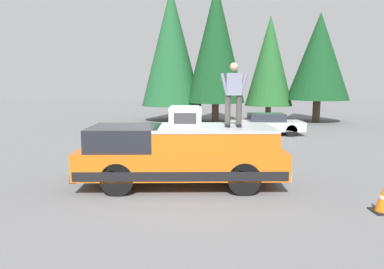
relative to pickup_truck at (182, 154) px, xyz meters
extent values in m
plane|color=slate|center=(-0.08, 0.28, -0.87)|extent=(90.00, 90.00, 0.00)
cube|color=orange|center=(0.00, 0.01, -0.17)|extent=(2.00, 5.50, 0.70)
cube|color=black|center=(0.00, 0.01, -0.37)|extent=(2.01, 5.39, 0.24)
cube|color=black|center=(0.00, 1.52, 0.48)|extent=(1.84, 1.87, 0.60)
cube|color=orange|center=(0.00, -0.87, 0.44)|extent=(1.92, 3.19, 0.52)
cube|color=#A8AAAF|center=(0.00, -0.87, 0.74)|extent=(1.94, 3.19, 0.08)
cube|color=#232326|center=(0.00, 2.70, -0.44)|extent=(1.96, 0.16, 0.20)
cube|color=#B2B5BA|center=(0.00, -2.68, -0.44)|extent=(1.96, 0.16, 0.20)
cylinder|color=black|center=(-0.85, 1.60, -0.45)|extent=(0.30, 0.84, 0.84)
cylinder|color=black|center=(0.85, 1.60, -0.45)|extent=(0.30, 0.84, 0.84)
cylinder|color=black|center=(-0.85, -1.59, -0.45)|extent=(0.30, 0.84, 0.84)
cylinder|color=black|center=(0.85, -1.59, -0.45)|extent=(0.30, 0.84, 0.84)
cube|color=silver|center=(-0.16, -0.10, 1.04)|extent=(0.64, 0.84, 0.52)
cube|color=#2D2D30|center=(-0.48, -0.10, 1.04)|extent=(0.01, 0.59, 0.29)
cube|color=#99999E|center=(-0.16, -0.10, 1.32)|extent=(0.58, 0.76, 0.04)
cylinder|color=#423D38|center=(-0.16, -1.53, 1.20)|extent=(0.15, 0.15, 0.84)
cube|color=black|center=(-0.20, -1.53, 0.82)|extent=(0.26, 0.11, 0.08)
cylinder|color=#423D38|center=(-0.16, -1.23, 1.20)|extent=(0.15, 0.15, 0.84)
cube|color=black|center=(-0.20, -1.23, 0.82)|extent=(0.26, 0.11, 0.08)
cube|color=gray|center=(-0.16, -1.38, 1.91)|extent=(0.24, 0.40, 0.58)
sphere|color=tan|center=(-0.16, -1.38, 2.36)|extent=(0.22, 0.22, 0.22)
cylinder|color=gray|center=(-0.19, -1.63, 1.91)|extent=(0.09, 0.23, 0.58)
cylinder|color=gray|center=(-0.19, -1.14, 1.91)|extent=(0.09, 0.23, 0.58)
cube|color=silver|center=(9.71, -4.35, -0.38)|extent=(1.64, 4.10, 0.50)
cube|color=#282D38|center=(9.71, -4.45, 0.08)|extent=(1.31, 1.89, 0.42)
cylinder|color=black|center=(8.99, -3.07, -0.56)|extent=(0.20, 0.62, 0.62)
cylinder|color=black|center=(10.43, -3.07, -0.56)|extent=(0.20, 0.62, 0.62)
cylinder|color=black|center=(8.99, -5.62, -0.56)|extent=(0.20, 0.62, 0.62)
cylinder|color=black|center=(10.43, -5.62, -0.56)|extent=(0.20, 0.62, 0.62)
cube|color=black|center=(-2.14, -4.46, -0.86)|extent=(0.47, 0.47, 0.03)
cone|color=orange|center=(-2.14, -4.46, -0.56)|extent=(0.36, 0.36, 0.62)
cylinder|color=white|center=(-2.14, -4.46, -0.53)|extent=(0.19, 0.19, 0.06)
cylinder|color=#4C3826|center=(15.88, -9.38, -0.07)|extent=(0.52, 0.52, 1.60)
cone|color=#14421E|center=(15.88, -9.38, 3.76)|extent=(4.33, 4.33, 6.05)
cylinder|color=#4C3826|center=(16.72, -6.11, -0.30)|extent=(0.41, 0.41, 1.14)
cone|color=#235B28|center=(16.72, -6.11, 3.49)|extent=(3.42, 3.42, 6.45)
cylinder|color=#4C3826|center=(16.02, -2.16, -0.17)|extent=(0.49, 0.49, 1.41)
cone|color=#14421E|center=(16.02, -2.16, 4.68)|extent=(4.10, 4.10, 8.28)
cylinder|color=#4C3826|center=(16.99, 1.00, -0.31)|extent=(0.53, 0.53, 1.13)
cone|color=#1E562D|center=(16.99, 1.00, 4.49)|extent=(4.40, 4.40, 8.47)
camera|label=1|loc=(-9.66, -0.17, 1.95)|focal=33.62mm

